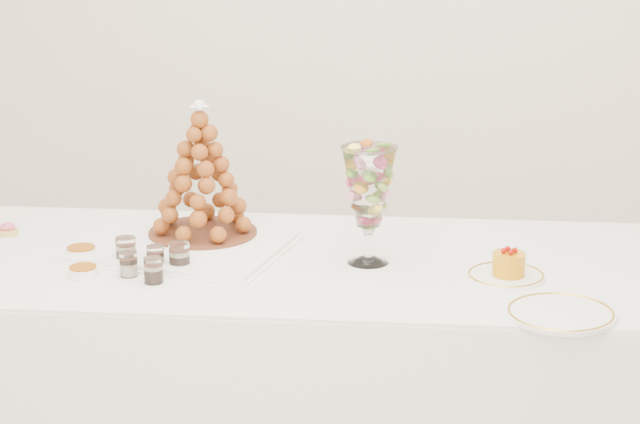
# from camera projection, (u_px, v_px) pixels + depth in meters

# --- Properties ---
(buffet_table) EXTENTS (2.22, 1.01, 0.82)m
(buffet_table) POSITION_uv_depth(u_px,v_px,m) (298.00, 397.00, 3.54)
(buffet_table) COLOR white
(buffet_table) RESTS_ON ground
(lace_tray) EXTENTS (0.63, 0.51, 0.02)m
(lace_tray) POSITION_uv_depth(u_px,v_px,m) (179.00, 247.00, 3.50)
(lace_tray) COLOR white
(lace_tray) RESTS_ON buffet_table
(macaron_vase) EXTENTS (0.15, 0.15, 0.32)m
(macaron_vase) POSITION_uv_depth(u_px,v_px,m) (369.00, 188.00, 3.34)
(macaron_vase) COLOR white
(macaron_vase) RESTS_ON buffet_table
(cake_plate) EXTENTS (0.21, 0.21, 0.01)m
(cake_plate) POSITION_uv_depth(u_px,v_px,m) (506.00, 276.00, 3.28)
(cake_plate) COLOR white
(cake_plate) RESTS_ON buffet_table
(spare_plate) EXTENTS (0.27, 0.27, 0.01)m
(spare_plate) POSITION_uv_depth(u_px,v_px,m) (561.00, 314.00, 3.02)
(spare_plate) COLOR white
(spare_plate) RESTS_ON buffet_table
(pink_tart) EXTENTS (0.06, 0.06, 0.04)m
(pink_tart) POSITION_uv_depth(u_px,v_px,m) (8.00, 230.00, 3.63)
(pink_tart) COLOR tan
(pink_tart) RESTS_ON buffet_table
(verrine_a) EXTENTS (0.06, 0.06, 0.07)m
(verrine_a) POSITION_uv_depth(u_px,v_px,m) (126.00, 251.00, 3.38)
(verrine_a) COLOR white
(verrine_a) RESTS_ON buffet_table
(verrine_b) EXTENTS (0.06, 0.06, 0.06)m
(verrine_b) POSITION_uv_depth(u_px,v_px,m) (155.00, 258.00, 3.34)
(verrine_b) COLOR white
(verrine_b) RESTS_ON buffet_table
(verrine_c) EXTENTS (0.06, 0.06, 0.08)m
(verrine_c) POSITION_uv_depth(u_px,v_px,m) (179.00, 256.00, 3.33)
(verrine_c) COLOR white
(verrine_c) RESTS_ON buffet_table
(verrine_d) EXTENTS (0.05, 0.05, 0.06)m
(verrine_d) POSITION_uv_depth(u_px,v_px,m) (128.00, 264.00, 3.29)
(verrine_d) COLOR white
(verrine_d) RESTS_ON buffet_table
(verrine_e) EXTENTS (0.06, 0.06, 0.07)m
(verrine_e) POSITION_uv_depth(u_px,v_px,m) (153.00, 270.00, 3.24)
(verrine_e) COLOR white
(verrine_e) RESTS_ON buffet_table
(ramekin_back) EXTENTS (0.09, 0.09, 0.03)m
(ramekin_back) POSITION_uv_depth(u_px,v_px,m) (81.00, 253.00, 3.44)
(ramekin_back) COLOR white
(ramekin_back) RESTS_ON buffet_table
(ramekin_front) EXTENTS (0.08, 0.08, 0.03)m
(ramekin_front) POSITION_uv_depth(u_px,v_px,m) (83.00, 272.00, 3.29)
(ramekin_front) COLOR white
(ramekin_front) RESTS_ON buffet_table
(croquembouche) EXTENTS (0.31, 0.31, 0.39)m
(croquembouche) POSITION_uv_depth(u_px,v_px,m) (201.00, 170.00, 3.53)
(croquembouche) COLOR #602C19
(croquembouche) RESTS_ON lace_tray
(mousse_cake) EXTENTS (0.09, 0.09, 0.08)m
(mousse_cake) POSITION_uv_depth(u_px,v_px,m) (509.00, 264.00, 3.27)
(mousse_cake) COLOR orange
(mousse_cake) RESTS_ON cake_plate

